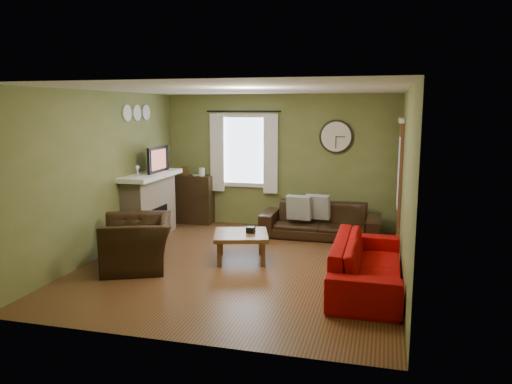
% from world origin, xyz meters
% --- Properties ---
extents(floor, '(4.60, 5.20, 0.00)m').
position_xyz_m(floor, '(0.00, 0.00, 0.00)').
color(floor, brown).
rests_on(floor, ground).
extents(ceiling, '(4.60, 5.20, 0.00)m').
position_xyz_m(ceiling, '(0.00, 0.00, 2.60)').
color(ceiling, white).
rests_on(ceiling, ground).
extents(wall_left, '(0.00, 5.20, 2.60)m').
position_xyz_m(wall_left, '(-2.30, 0.00, 1.30)').
color(wall_left, olive).
rests_on(wall_left, ground).
extents(wall_right, '(0.00, 5.20, 2.60)m').
position_xyz_m(wall_right, '(2.30, 0.00, 1.30)').
color(wall_right, olive).
rests_on(wall_right, ground).
extents(wall_back, '(4.60, 0.00, 2.60)m').
position_xyz_m(wall_back, '(0.00, 2.60, 1.30)').
color(wall_back, olive).
rests_on(wall_back, ground).
extents(wall_front, '(4.60, 0.00, 2.60)m').
position_xyz_m(wall_front, '(0.00, -2.60, 1.30)').
color(wall_front, olive).
rests_on(wall_front, ground).
extents(fireplace, '(0.40, 1.40, 1.10)m').
position_xyz_m(fireplace, '(-2.10, 1.15, 0.55)').
color(fireplace, tan).
rests_on(fireplace, floor).
extents(firebox, '(0.04, 0.60, 0.55)m').
position_xyz_m(firebox, '(-1.91, 1.15, 0.30)').
color(firebox, black).
rests_on(firebox, fireplace).
extents(mantel, '(0.58, 1.60, 0.08)m').
position_xyz_m(mantel, '(-2.07, 1.15, 1.14)').
color(mantel, white).
rests_on(mantel, fireplace).
extents(tv, '(0.08, 0.60, 0.35)m').
position_xyz_m(tv, '(-2.05, 1.30, 1.35)').
color(tv, black).
rests_on(tv, mantel).
extents(tv_screen, '(0.02, 0.62, 0.36)m').
position_xyz_m(tv_screen, '(-1.97, 1.30, 1.41)').
color(tv_screen, '#994C3F').
rests_on(tv_screen, mantel).
extents(medallion_left, '(0.28, 0.28, 0.03)m').
position_xyz_m(medallion_left, '(-2.28, 0.80, 2.25)').
color(medallion_left, white).
rests_on(medallion_left, wall_left).
extents(medallion_mid, '(0.28, 0.28, 0.03)m').
position_xyz_m(medallion_mid, '(-2.28, 1.15, 2.25)').
color(medallion_mid, white).
rests_on(medallion_mid, wall_left).
extents(medallion_right, '(0.28, 0.28, 0.03)m').
position_xyz_m(medallion_right, '(-2.28, 1.50, 2.25)').
color(medallion_right, white).
rests_on(medallion_right, wall_left).
extents(window_pane, '(1.00, 0.02, 1.30)m').
position_xyz_m(window_pane, '(-0.70, 2.58, 1.50)').
color(window_pane, silver).
rests_on(window_pane, wall_back).
extents(curtain_rod, '(0.03, 0.03, 1.50)m').
position_xyz_m(curtain_rod, '(-0.70, 2.48, 2.27)').
color(curtain_rod, black).
rests_on(curtain_rod, wall_back).
extents(curtain_left, '(0.28, 0.04, 1.55)m').
position_xyz_m(curtain_left, '(-1.25, 2.48, 1.45)').
color(curtain_left, white).
rests_on(curtain_left, wall_back).
extents(curtain_right, '(0.28, 0.04, 1.55)m').
position_xyz_m(curtain_right, '(-0.15, 2.48, 1.45)').
color(curtain_right, white).
rests_on(curtain_right, wall_back).
extents(wall_clock, '(0.64, 0.06, 0.64)m').
position_xyz_m(wall_clock, '(1.10, 2.55, 1.80)').
color(wall_clock, white).
rests_on(wall_clock, wall_back).
extents(door, '(0.05, 0.90, 2.10)m').
position_xyz_m(door, '(2.27, 1.85, 1.05)').
color(door, brown).
rests_on(door, floor).
extents(bookshelf, '(0.82, 0.35, 0.98)m').
position_xyz_m(bookshelf, '(-1.76, 2.40, 0.49)').
color(bookshelf, black).
rests_on(bookshelf, floor).
extents(book, '(0.23, 0.25, 0.02)m').
position_xyz_m(book, '(-1.75, 2.39, 0.96)').
color(book, brown).
rests_on(book, bookshelf).
extents(sofa_brown, '(2.14, 0.84, 0.62)m').
position_xyz_m(sofa_brown, '(0.92, 1.91, 0.31)').
color(sofa_brown, black).
rests_on(sofa_brown, floor).
extents(pillow_left, '(0.46, 0.20, 0.44)m').
position_xyz_m(pillow_left, '(0.85, 1.97, 0.55)').
color(pillow_left, '#909795').
rests_on(pillow_left, sofa_brown).
extents(pillow_right, '(0.45, 0.18, 0.44)m').
position_xyz_m(pillow_right, '(0.53, 1.81, 0.55)').
color(pillow_right, '#909795').
rests_on(pillow_right, sofa_brown).
extents(sofa_red, '(0.87, 2.22, 0.65)m').
position_xyz_m(sofa_red, '(1.85, -0.51, 0.32)').
color(sofa_red, '#9A0605').
rests_on(sofa_red, floor).
extents(armchair, '(1.38, 1.46, 0.74)m').
position_xyz_m(armchair, '(-1.47, -0.51, 0.37)').
color(armchair, black).
rests_on(armchair, floor).
extents(coffee_table, '(1.01, 1.01, 0.43)m').
position_xyz_m(coffee_table, '(-0.09, 0.20, 0.22)').
color(coffee_table, brown).
rests_on(coffee_table, floor).
extents(tissue_box, '(0.13, 0.13, 0.09)m').
position_xyz_m(tissue_box, '(0.05, 0.25, 0.40)').
color(tissue_box, black).
rests_on(tissue_box, coffee_table).
extents(wine_glass_a, '(0.06, 0.06, 0.18)m').
position_xyz_m(wine_glass_a, '(-2.05, 0.65, 1.27)').
color(wine_glass_a, white).
rests_on(wine_glass_a, mantel).
extents(wine_glass_b, '(0.07, 0.07, 0.19)m').
position_xyz_m(wine_glass_b, '(-2.05, 0.67, 1.27)').
color(wine_glass_b, white).
rests_on(wine_glass_b, mantel).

